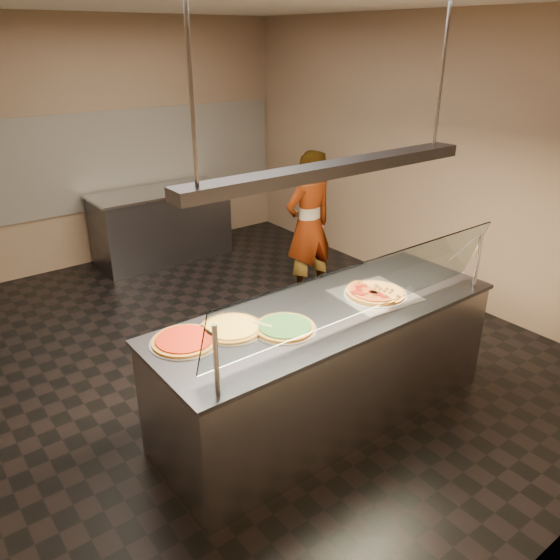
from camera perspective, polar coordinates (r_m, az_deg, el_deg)
ground at (r=5.33m, az=-4.10°, el=-6.90°), size 5.00×6.00×0.02m
wall_back at (r=7.40m, az=-17.80°, el=13.38°), size 5.00×0.02×3.00m
wall_right at (r=6.41m, az=14.97°, el=12.21°), size 0.02×6.00×3.00m
tile_band at (r=7.41m, az=-17.52°, el=11.84°), size 4.90×0.02×1.20m
serving_counter at (r=4.18m, az=4.84°, el=-8.80°), size 2.68×0.94×0.93m
sneeze_guard at (r=3.60m, az=8.89°, el=-0.89°), size 2.44×0.18×0.54m
perforated_tray at (r=4.21m, az=9.89°, el=-1.51°), size 0.59×0.59×0.01m
half_pizza_pepperoni at (r=4.12m, az=8.88°, el=-1.55°), size 0.27×0.47×0.05m
half_pizza_sausage at (r=4.27m, az=10.93°, el=-0.89°), size 0.27×0.47×0.04m
pizza_spinach at (r=3.67m, az=0.45°, el=-4.92°), size 0.44×0.44×0.03m
pizza_cheese at (r=3.68m, az=-5.12°, el=-4.97°), size 0.45×0.45×0.03m
pizza_tomato at (r=3.57m, az=-9.96°, el=-6.25°), size 0.45×0.45×0.03m
pizza_spatula at (r=3.69m, az=-0.93°, el=-4.58°), size 0.25×0.21×0.02m
prep_table at (r=7.40m, az=-12.23°, el=5.67°), size 1.75×0.74×0.93m
worker at (r=6.03m, az=3.02°, el=5.66°), size 0.61×0.41×1.66m
heat_lamp_housing at (r=3.60m, az=5.67°, el=11.49°), size 2.30×0.18×0.08m
lamp_rod_left at (r=2.94m, az=-9.29°, el=19.27°), size 0.02×0.02×1.01m
lamp_rod_right at (r=4.27m, az=16.59°, el=20.02°), size 0.02×0.02×1.01m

